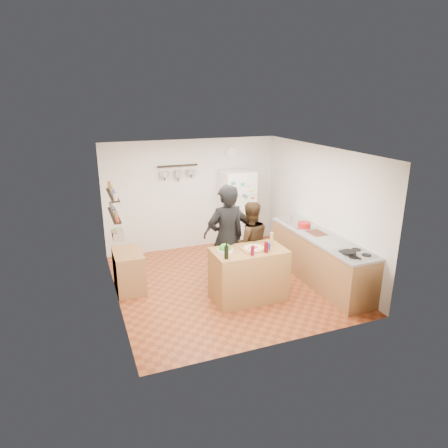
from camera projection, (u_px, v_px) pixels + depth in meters
name	position (u px, v px, depth m)	size (l,w,h in m)	color
room_shell	(219.00, 215.00, 7.57)	(4.20, 4.20, 4.20)	brown
prep_island	(249.00, 274.00, 6.91)	(1.25, 0.72, 0.91)	olive
pizza_board	(254.00, 249.00, 6.78)	(0.42, 0.34, 0.02)	olive
pizza	(254.00, 248.00, 6.77)	(0.34, 0.34, 0.02)	beige
salad_bowl	(225.00, 251.00, 6.67)	(0.27, 0.27, 0.05)	silver
wine_bottle	(226.00, 252.00, 6.37)	(0.07, 0.07, 0.21)	black
wine_glass_near	(252.00, 251.00, 6.52)	(0.06, 0.06, 0.15)	#5A071C
wine_glass_far	(266.00, 247.00, 6.64)	(0.07, 0.07, 0.18)	#52070C
pepper_mill	(272.00, 240.00, 6.94)	(0.06, 0.06, 0.20)	#A88746
salt_canister	(268.00, 246.00, 6.75)	(0.08, 0.08, 0.13)	navy
person_left	(226.00, 238.00, 7.10)	(0.72, 0.47, 1.96)	black
person_center	(250.00, 243.00, 7.42)	(0.77, 0.60, 1.59)	black
person_back	(230.00, 234.00, 7.67)	(1.01, 0.42, 1.73)	#2F2D2A
counter_run	(320.00, 259.00, 7.57)	(0.63, 2.63, 0.90)	#9E7042
stove_top	(355.00, 254.00, 6.58)	(0.60, 0.62, 0.02)	white
skillet	(349.00, 253.00, 6.56)	(0.23, 0.23, 0.04)	black
sink	(298.00, 223.00, 8.18)	(0.50, 0.80, 0.03)	silver
cutting_board	(317.00, 233.00, 7.57)	(0.30, 0.40, 0.02)	brown
red_bowl	(304.00, 225.00, 7.86)	(0.26, 0.26, 0.11)	#AB1613
fridge	(237.00, 209.00, 9.22)	(0.70, 0.68, 1.80)	white
wall_clock	(232.00, 153.00, 9.12)	(0.30, 0.30, 0.03)	silver
spice_shelf_lower	(114.00, 215.00, 6.67)	(0.12, 1.00, 0.03)	black
spice_shelf_upper	(113.00, 195.00, 6.56)	(0.12, 1.00, 0.03)	black
produce_basket	(118.00, 235.00, 6.79)	(0.18, 0.35, 0.14)	silver
side_table	(129.00, 271.00, 7.26)	(0.50, 0.80, 0.73)	#A56E45
pot_rack	(178.00, 166.00, 8.67)	(0.90, 0.04, 0.04)	black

